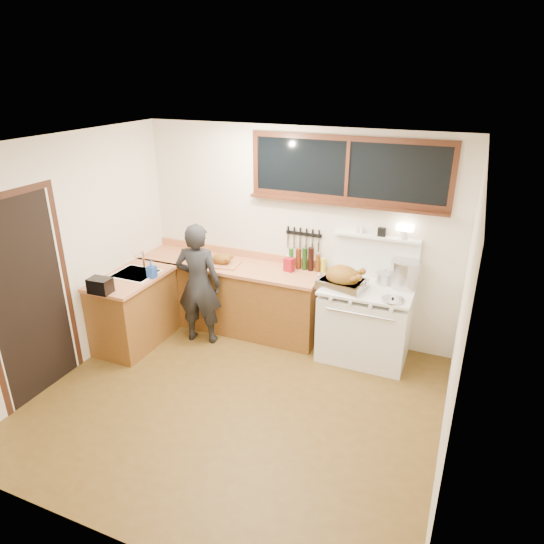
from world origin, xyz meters
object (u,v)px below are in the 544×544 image
at_px(vintage_stove, 365,321).
at_px(man, 199,284).
at_px(cutting_board, 222,261).
at_px(roast_turkey, 343,279).

distance_m(vintage_stove, man, 2.05).
height_order(man, cutting_board, man).
bearing_deg(cutting_board, man, -106.54).
xyz_separation_m(vintage_stove, cutting_board, (-1.86, -0.03, 0.49)).
distance_m(vintage_stove, cutting_board, 1.92).
xyz_separation_m(vintage_stove, roast_turkey, (-0.27, -0.12, 0.54)).
relative_size(man, roast_turkey, 2.78).
relative_size(cutting_board, roast_turkey, 0.88).
bearing_deg(vintage_stove, man, -167.76).
height_order(man, roast_turkey, man).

